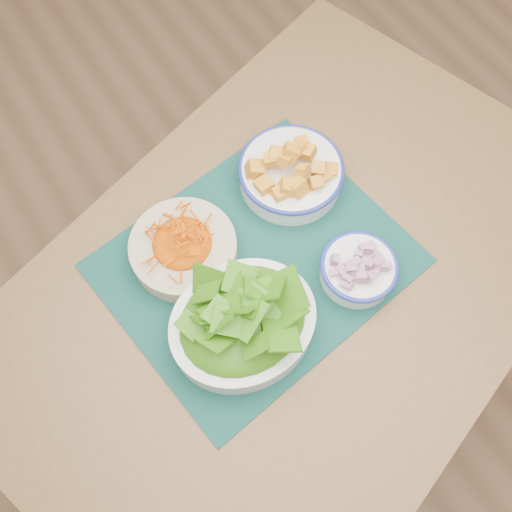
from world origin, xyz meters
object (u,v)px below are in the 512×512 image
Objects in this scene: placemat at (256,263)px; lettuce_bowl at (243,320)px; table at (292,291)px; squash_bowl at (291,168)px; carrot_bowl at (183,246)px; onion_bowl at (359,268)px.

lettuce_bowl is at bearing -139.89° from placemat.
table is 6.07× the size of squash_bowl.
carrot_bowl is at bearing 120.16° from table.
lettuce_bowl reaches higher than carrot_bowl.
onion_bowl is at bearing -2.57° from lettuce_bowl.
squash_bowl is at bearing 5.90° from carrot_bowl.
lettuce_bowl reaches higher than table.
squash_bowl is at bearing 87.33° from onion_bowl.
table is 0.26m from carrot_bowl.
onion_bowl reaches higher than placemat.
squash_bowl is at bearing 44.31° from lettuce_bowl.
placemat is at bearing 50.93° from lettuce_bowl.
table is 0.13m from placemat.
onion_bowl is at bearing -48.24° from placemat.
placemat is 2.32× the size of squash_bowl.
squash_bowl reaches higher than carrot_bowl.
table is at bearing -42.43° from carrot_bowl.
placemat is at bearing -39.77° from carrot_bowl.
table is 0.25m from squash_bowl.
carrot_bowl is (-0.16, 0.15, 0.14)m from table.
squash_bowl is 1.35× the size of onion_bowl.
placemat reaches higher than table.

